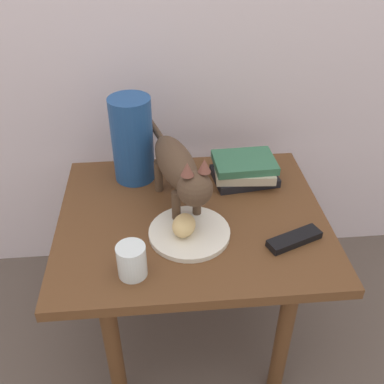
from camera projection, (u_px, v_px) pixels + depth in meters
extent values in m
plane|color=brown|center=(192.00, 328.00, 1.52)|extent=(6.00, 6.00, 0.00)
cube|color=brown|center=(192.00, 219.00, 1.24)|extent=(0.74, 0.62, 0.03)
cylinder|color=brown|center=(114.00, 351.00, 1.18)|extent=(0.04, 0.04, 0.47)
cylinder|color=brown|center=(283.00, 338.00, 1.21)|extent=(0.04, 0.04, 0.47)
cylinder|color=brown|center=(121.00, 237.00, 1.55)|extent=(0.04, 0.04, 0.47)
cylinder|color=brown|center=(250.00, 229.00, 1.59)|extent=(0.04, 0.04, 0.47)
cylinder|color=silver|center=(189.00, 233.00, 1.16)|extent=(0.22, 0.22, 0.01)
ellipsoid|color=#E0BC7A|center=(184.00, 225.00, 1.13)|extent=(0.08, 0.09, 0.05)
cylinder|color=#4C3828|center=(197.00, 202.00, 1.19)|extent=(0.02, 0.02, 0.10)
cylinder|color=#4C3828|center=(176.00, 207.00, 1.17)|extent=(0.02, 0.02, 0.10)
cylinder|color=#4C3828|center=(178.00, 172.00, 1.31)|extent=(0.02, 0.02, 0.10)
cylinder|color=#4C3828|center=(159.00, 176.00, 1.30)|extent=(0.02, 0.02, 0.10)
ellipsoid|color=#4C3828|center=(176.00, 163.00, 1.20)|extent=(0.16, 0.27, 0.11)
sphere|color=#4C3828|center=(196.00, 189.00, 1.07)|extent=(0.09, 0.09, 0.09)
cone|color=brown|center=(204.00, 166.00, 1.04)|extent=(0.03, 0.03, 0.03)
cone|color=brown|center=(187.00, 169.00, 1.03)|extent=(0.03, 0.03, 0.03)
cylinder|color=#4C3828|center=(154.00, 128.00, 1.35)|extent=(0.06, 0.16, 0.02)
cube|color=black|center=(244.00, 176.00, 1.37)|extent=(0.21, 0.16, 0.03)
cube|color=#BCB299|center=(244.00, 169.00, 1.35)|extent=(0.19, 0.16, 0.03)
cube|color=#336B4C|center=(244.00, 162.00, 1.33)|extent=(0.19, 0.15, 0.02)
cylinder|color=navy|center=(132.00, 140.00, 1.31)|extent=(0.12, 0.12, 0.27)
cylinder|color=silver|center=(132.00, 261.00, 1.02)|extent=(0.07, 0.07, 0.08)
cylinder|color=silver|center=(132.00, 267.00, 1.03)|extent=(0.06, 0.06, 0.04)
cube|color=black|center=(294.00, 239.00, 1.13)|extent=(0.16, 0.10, 0.02)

